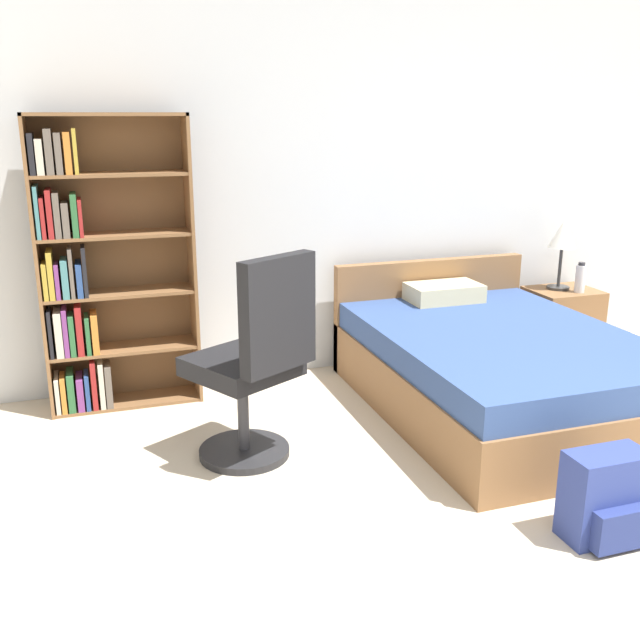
{
  "coord_description": "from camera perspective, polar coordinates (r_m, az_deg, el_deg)",
  "views": [
    {
      "loc": [
        -1.75,
        -1.41,
        1.77
      ],
      "look_at": [
        -0.62,
        1.98,
        0.73
      ],
      "focal_mm": 40.0,
      "sensor_mm": 36.0,
      "label": 1
    }
  ],
  "objects": [
    {
      "name": "table_lamp",
      "position": [
        5.57,
        18.84,
        6.19
      ],
      "size": [
        0.2,
        0.2,
        0.51
      ],
      "color": "#333333",
      "rests_on": "nightstand"
    },
    {
      "name": "bed",
      "position": [
        4.53,
        13.78,
        -3.65
      ],
      "size": [
        1.44,
        2.0,
        0.76
      ],
      "color": "brown",
      "rests_on": "ground_plane"
    },
    {
      "name": "backpack_blue",
      "position": [
        3.36,
        21.93,
        -13.12
      ],
      "size": [
        0.35,
        0.25,
        0.39
      ],
      "color": "navy",
      "rests_on": "ground_plane"
    },
    {
      "name": "office_chair",
      "position": [
        3.64,
        -5.22,
        -3.59
      ],
      "size": [
        0.67,
        0.71,
        1.12
      ],
      "color": "#232326",
      "rests_on": "ground_plane"
    },
    {
      "name": "bookshelf",
      "position": [
        4.48,
        -17.42,
        3.68
      ],
      "size": [
        0.91,
        0.28,
        1.77
      ],
      "color": "brown",
      "rests_on": "ground_plane"
    },
    {
      "name": "wall_back",
      "position": [
        4.98,
        2.35,
        10.81
      ],
      "size": [
        9.0,
        0.06,
        2.6
      ],
      "color": "silver",
      "rests_on": "ground_plane"
    },
    {
      "name": "water_bottle",
      "position": [
        5.56,
        20.11,
        3.16
      ],
      "size": [
        0.07,
        0.07,
        0.22
      ],
      "color": "silver",
      "rests_on": "nightstand"
    },
    {
      "name": "nightstand",
      "position": [
        5.69,
        18.72,
        -0.13
      ],
      "size": [
        0.49,
        0.43,
        0.5
      ],
      "color": "brown",
      "rests_on": "ground_plane"
    }
  ]
}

